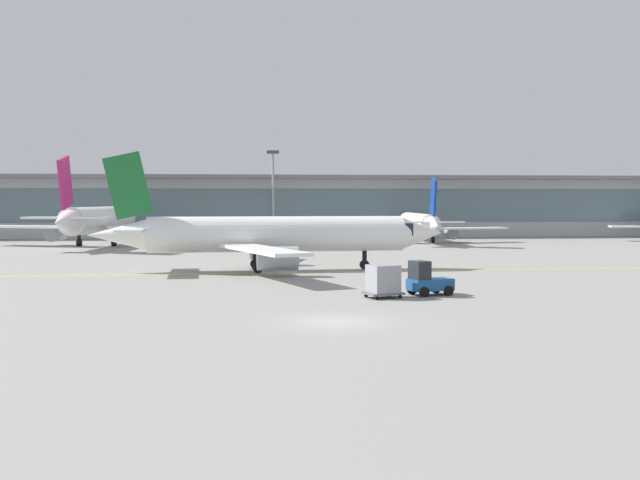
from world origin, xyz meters
TOP-DOWN VIEW (x-y plane):
  - ground_plane at (0.00, 0.00)m, footprint 400.00×400.00m
  - taxiway_centreline_stripe at (-1.72, 24.54)m, footprint 109.86×6.26m
  - terminal_concourse at (0.00, 85.02)m, footprint 211.96×11.00m
  - gate_airplane_1 at (-22.91, 63.25)m, footprint 29.98×32.39m
  - gate_airplane_2 at (19.06, 66.42)m, footprint 24.26×26.10m
  - taxiing_regional_jet at (-2.10, 26.52)m, footprint 29.03×26.97m
  - baggage_tug at (6.67, 9.39)m, footprint 2.91×2.27m
  - cargo_dolly_lead at (3.82, 8.42)m, footprint 2.50×2.19m
  - apron_light_mast_1 at (-0.42, 77.58)m, footprint 1.80×0.36m

SIDE VIEW (x-z plane):
  - ground_plane at x=0.00m, z-range 0.00..0.00m
  - taxiway_centreline_stripe at x=-1.72m, z-range 0.00..0.01m
  - baggage_tug at x=6.67m, z-range -0.16..1.94m
  - cargo_dolly_lead at x=3.82m, z-range 0.08..2.02m
  - gate_airplane_2 at x=19.06m, z-range -1.73..6.92m
  - taxiing_regional_jet at x=-2.10m, z-range -1.92..7.69m
  - gate_airplane_1 at x=-22.91m, z-range -2.15..8.58m
  - terminal_concourse at x=0.00m, z-range 0.12..9.72m
  - apron_light_mast_1 at x=-0.42m, z-range 0.68..13.82m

